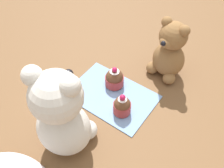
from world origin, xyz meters
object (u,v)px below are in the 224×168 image
Objects in this scene: teddy_bear_tan at (169,52)px; cupcake_near_cream_bear at (122,106)px; teddy_bear_cream at (61,114)px; cupcake_near_tan_bear at (114,78)px.

teddy_bear_tan is 0.23m from cupcake_near_cream_bear.
teddy_bear_tan is at bearing -119.54° from teddy_bear_cream.
teddy_bear_cream is 1.35× the size of teddy_bear_tan.
cupcake_near_cream_bear is 0.11m from cupcake_near_tan_bear.
cupcake_near_cream_bear and cupcake_near_tan_bear have the same top height.
teddy_bear_tan is at bearing -96.90° from cupcake_near_cream_bear.
cupcake_near_tan_bear is (0.01, -0.24, -0.10)m from teddy_bear_cream.
teddy_bear_cream is at bearing 68.66° from cupcake_near_cream_bear.
teddy_bear_cream is 3.74× the size of cupcake_near_cream_bear.
teddy_bear_tan is 2.79× the size of cupcake_near_tan_bear.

